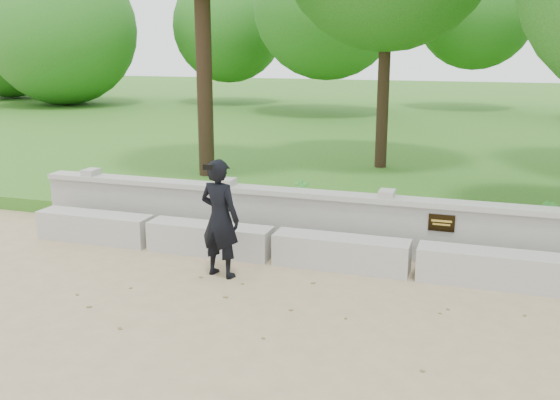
# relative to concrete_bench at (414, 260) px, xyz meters

# --- Properties ---
(ground) EXTENTS (80.00, 80.00, 0.00)m
(ground) POSITION_rel_concrete_bench_xyz_m (-0.00, -1.90, -0.22)
(ground) COLOR tan
(ground) RESTS_ON ground
(lawn) EXTENTS (40.00, 22.00, 0.25)m
(lawn) POSITION_rel_concrete_bench_xyz_m (-0.00, 12.10, -0.10)
(lawn) COLOR #276617
(lawn) RESTS_ON ground
(concrete_bench) EXTENTS (11.90, 0.45, 0.45)m
(concrete_bench) POSITION_rel_concrete_bench_xyz_m (0.00, 0.00, 0.00)
(concrete_bench) COLOR #AAA8A1
(concrete_bench) RESTS_ON ground
(parapet_wall) EXTENTS (12.50, 0.35, 0.90)m
(parapet_wall) POSITION_rel_concrete_bench_xyz_m (0.00, 0.70, 0.24)
(parapet_wall) COLOR #A09E97
(parapet_wall) RESTS_ON ground
(man_main) EXTENTS (0.66, 0.60, 1.61)m
(man_main) POSITION_rel_concrete_bench_xyz_m (-2.47, -0.80, 0.58)
(man_main) COLOR black
(man_main) RESTS_ON ground
(shrub_a) EXTENTS (0.34, 0.33, 0.54)m
(shrub_a) POSITION_rel_concrete_bench_xyz_m (-2.18, 2.05, 0.29)
(shrub_a) COLOR green
(shrub_a) RESTS_ON lawn
(shrub_b) EXTENTS (0.41, 0.40, 0.58)m
(shrub_b) POSITION_rel_concrete_bench_xyz_m (1.75, 1.40, 0.31)
(shrub_b) COLOR green
(shrub_b) RESTS_ON lawn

